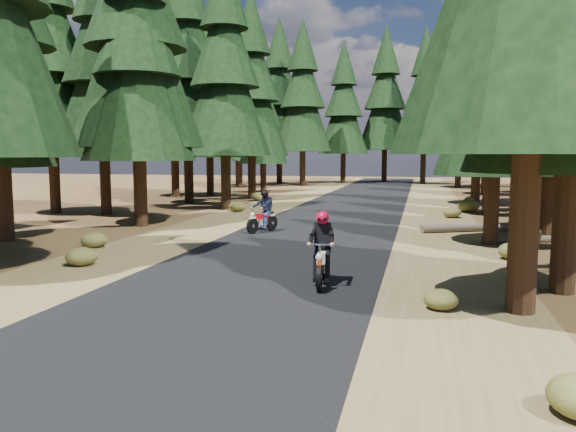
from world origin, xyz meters
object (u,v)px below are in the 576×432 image
(log_near, at_px, (490,227))
(log_far, at_px, (548,239))
(rider_follow, at_px, (262,218))
(rider_lead, at_px, (322,261))

(log_near, bearing_deg, log_far, -83.32)
(log_near, relative_size, log_far, 1.23)
(log_far, xyz_separation_m, rider_follow, (-9.93, 0.15, 0.41))
(log_near, bearing_deg, rider_follow, 170.08)
(log_near, distance_m, log_far, 2.94)
(rider_follow, bearing_deg, rider_lead, 138.26)
(log_far, relative_size, rider_follow, 2.48)
(log_near, xyz_separation_m, log_far, (1.57, -2.49, -0.04))
(rider_lead, xyz_separation_m, rider_follow, (-3.65, 7.97, -0.02))
(log_far, relative_size, rider_lead, 2.40)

